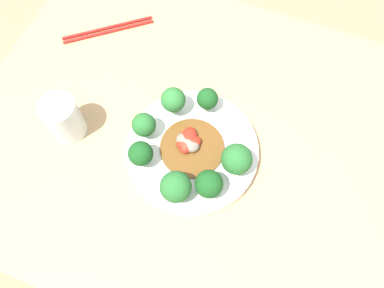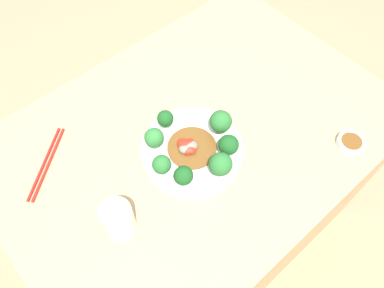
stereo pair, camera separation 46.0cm
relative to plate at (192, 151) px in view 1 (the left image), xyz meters
name	(u,v)px [view 1 (the left image)]	position (x,y,z in m)	size (l,w,h in m)	color
ground_plane	(208,224)	(0.05, 0.04, -0.75)	(8.00, 8.00, 0.00)	#9E8460
table	(213,197)	(0.05, 0.04, -0.38)	(1.05, 0.74, 0.74)	tan
plate	(192,151)	(0.00, 0.00, 0.00)	(0.26, 0.26, 0.02)	white
broccoli_southwest	(141,154)	(-0.08, -0.06, 0.05)	(0.05, 0.05, 0.06)	#7AAD5B
broccoli_south	(176,187)	(0.01, -0.09, 0.05)	(0.06, 0.06, 0.07)	#89B76B
broccoli_north	(207,99)	(-0.01, 0.10, 0.04)	(0.04, 0.04, 0.05)	#7AAD5B
broccoli_northwest	(173,100)	(-0.07, 0.07, 0.05)	(0.05, 0.05, 0.06)	#89B76B
broccoli_west	(144,125)	(-0.10, 0.00, 0.05)	(0.05, 0.05, 0.06)	#70A356
broccoli_east	(237,159)	(0.09, -0.01, 0.05)	(0.06, 0.06, 0.07)	#70A356
broccoli_southeast	(209,184)	(0.06, -0.07, 0.05)	(0.05, 0.05, 0.06)	#70A356
stirfry_center	(190,144)	(-0.01, 0.00, 0.02)	(0.12, 0.12, 0.02)	brown
drinking_glass	(63,118)	(-0.25, -0.04, 0.04)	(0.07, 0.07, 0.09)	silver
chopsticks	(108,30)	(-0.30, 0.21, -0.01)	(0.17, 0.15, 0.01)	red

